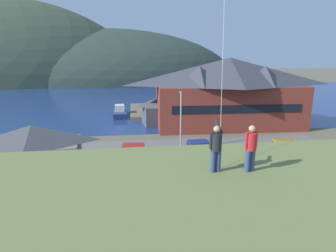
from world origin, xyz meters
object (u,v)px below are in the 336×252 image
(parked_car_back_row_right, at_px, (132,153))
(parked_car_front_row_end, at_px, (286,148))
(parked_car_front_row_red, at_px, (273,176))
(parked_car_back_row_left, at_px, (219,183))
(wharf_dock, at_px, (139,111))
(person_companion, at_px, (251,147))
(parking_light_pole, at_px, (181,117))
(storage_shed_near_lot, at_px, (34,154))
(parked_car_mid_row_center, at_px, (198,149))
(parked_car_mid_row_near, at_px, (92,190))
(storage_shed_waterside, at_px, (162,110))
(moored_boat_wharfside, at_px, (120,112))
(harbor_lodge, at_px, (229,91))
(person_kite_flyer, at_px, (216,147))

(parked_car_back_row_right, relative_size, parked_car_front_row_end, 1.00)
(parked_car_front_row_red, height_order, parked_car_back_row_left, same)
(wharf_dock, relative_size, parked_car_back_row_left, 3.51)
(parked_car_front_row_end, distance_m, person_companion, 20.82)
(parked_car_back_row_right, bearing_deg, parking_light_pole, 31.49)
(parked_car_back_row_left, bearing_deg, storage_shed_near_lot, 164.20)
(wharf_dock, height_order, parked_car_mid_row_center, parked_car_mid_row_center)
(parked_car_back_row_left, xyz_separation_m, parked_car_mid_row_near, (-9.28, 0.05, 0.00))
(storage_shed_waterside, relative_size, parking_light_pole, 1.06)
(parked_car_back_row_right, bearing_deg, parked_car_mid_row_near, -111.00)
(storage_shed_waterside, relative_size, parked_car_back_row_right, 1.60)
(parked_car_front_row_red, bearing_deg, parked_car_mid_row_near, -177.43)
(parked_car_mid_row_center, bearing_deg, moored_boat_wharfside, 110.53)
(moored_boat_wharfside, xyz_separation_m, parked_car_mid_row_near, (-0.66, -31.54, 0.34))
(parked_car_back_row_left, xyz_separation_m, parking_light_pole, (-1.02, 10.86, 2.86))
(harbor_lodge, xyz_separation_m, parking_light_pole, (-9.16, -10.53, -1.58))
(harbor_lodge, height_order, parked_car_back_row_right, harbor_lodge)
(storage_shed_waterside, relative_size, parked_car_front_row_end, 1.60)
(parked_car_mid_row_center, height_order, parking_light_pole, parking_light_pole)
(parked_car_front_row_red, height_order, parked_car_mid_row_near, same)
(storage_shed_waterside, xyz_separation_m, parked_car_mid_row_near, (-7.68, -24.12, -1.30))
(wharf_dock, relative_size, parked_car_back_row_right, 3.42)
(storage_shed_waterside, xyz_separation_m, parked_car_back_row_right, (-4.79, -16.60, -1.30))
(moored_boat_wharfside, height_order, parked_car_front_row_end, moored_boat_wharfside)
(parked_car_back_row_right, xyz_separation_m, parking_light_pole, (5.38, 3.30, 2.86))
(wharf_dock, xyz_separation_m, parked_car_front_row_red, (9.72, -33.72, 0.71))
(parking_light_pole, xyz_separation_m, person_kite_flyer, (-2.26, -19.94, 3.00))
(storage_shed_near_lot, relative_size, storage_shed_waterside, 1.16)
(harbor_lodge, relative_size, parked_car_back_row_right, 5.28)
(parked_car_back_row_right, bearing_deg, parked_car_front_row_end, -1.46)
(parked_car_back_row_left, distance_m, parked_car_front_row_end, 11.88)
(harbor_lodge, xyz_separation_m, moored_boat_wharfside, (-16.77, 10.21, -4.78))
(harbor_lodge, height_order, person_kite_flyer, harbor_lodge)
(harbor_lodge, bearing_deg, moored_boat_wharfside, 148.68)
(harbor_lodge, height_order, parked_car_front_row_red, harbor_lodge)
(parked_car_mid_row_center, relative_size, parking_light_pole, 0.65)
(storage_shed_near_lot, relative_size, person_kite_flyer, 4.35)
(person_kite_flyer, bearing_deg, parked_car_front_row_red, 51.02)
(person_companion, bearing_deg, parked_car_mid_row_center, 82.50)
(parked_car_back_row_right, distance_m, person_companion, 18.29)
(harbor_lodge, distance_m, person_kite_flyer, 32.56)
(parked_car_front_row_end, relative_size, parking_light_pole, 0.66)
(moored_boat_wharfside, relative_size, parking_light_pole, 1.14)
(parked_car_back_row_left, bearing_deg, moored_boat_wharfside, 105.27)
(moored_boat_wharfside, height_order, person_kite_flyer, person_kite_flyer)
(parked_car_back_row_left, bearing_deg, parked_car_mid_row_near, 179.71)
(harbor_lodge, distance_m, parked_car_back_row_right, 20.55)
(parked_car_mid_row_center, bearing_deg, parking_light_pole, 113.11)
(parked_car_front_row_end, bearing_deg, parked_car_back_row_right, 178.54)
(storage_shed_near_lot, height_order, parked_car_front_row_end, storage_shed_near_lot)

